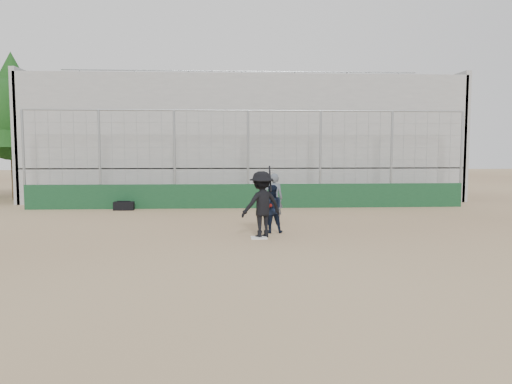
{
  "coord_description": "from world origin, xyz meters",
  "views": [
    {
      "loc": [
        -0.87,
        -13.5,
        2.46
      ],
      "look_at": [
        0.0,
        1.4,
        1.15
      ],
      "focal_mm": 35.0,
      "sensor_mm": 36.0,
      "label": 1
    }
  ],
  "objects": [
    {
      "name": "bleachers",
      "position": [
        0.0,
        11.95,
        2.92
      ],
      "size": [
        20.25,
        6.7,
        6.98
      ],
      "color": "gray",
      "rests_on": "ground"
    },
    {
      "name": "ground",
      "position": [
        0.0,
        0.0,
        0.0
      ],
      "size": [
        90.0,
        90.0,
        0.0
      ],
      "primitive_type": "plane",
      "color": "olive",
      "rests_on": "ground"
    },
    {
      "name": "backstop",
      "position": [
        0.0,
        7.0,
        0.96
      ],
      "size": [
        18.1,
        0.25,
        4.04
      ],
      "color": "#11371D",
      "rests_on": "ground"
    },
    {
      "name": "equipment_bag",
      "position": [
        -4.98,
        6.52,
        0.17
      ],
      "size": [
        0.8,
        0.35,
        0.38
      ],
      "color": "black",
      "rests_on": "ground"
    },
    {
      "name": "catcher_crouched",
      "position": [
        0.42,
        0.81,
        0.48
      ],
      "size": [
        0.71,
        0.57,
        0.97
      ],
      "color": "black",
      "rests_on": "ground"
    },
    {
      "name": "home_plate",
      "position": [
        0.0,
        0.0,
        0.01
      ],
      "size": [
        0.44,
        0.44,
        0.02
      ],
      "primitive_type": "cube",
      "color": "white",
      "rests_on": "ground"
    },
    {
      "name": "umpire",
      "position": [
        0.66,
        2.67,
        0.74
      ],
      "size": [
        0.61,
        0.4,
        1.48
      ],
      "primitive_type": "imported",
      "rotation": [
        0.0,
        0.0,
        3.16
      ],
      "color": "#4F5864",
      "rests_on": "ground"
    },
    {
      "name": "batter_at_plate",
      "position": [
        0.08,
        0.16,
        0.92
      ],
      "size": [
        1.36,
        1.11,
        1.97
      ],
      "color": "black",
      "rests_on": "ground"
    },
    {
      "name": "tree_left",
      "position": [
        -11.0,
        11.0,
        4.39
      ],
      "size": [
        4.48,
        4.48,
        7.0
      ],
      "color": "#382714",
      "rests_on": "ground"
    }
  ]
}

